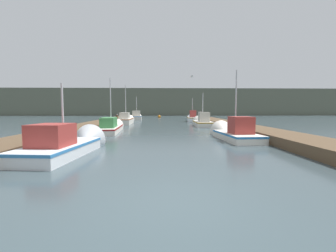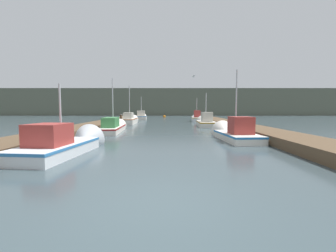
% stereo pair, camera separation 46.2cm
% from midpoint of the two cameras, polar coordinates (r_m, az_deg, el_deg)
% --- Properties ---
extents(ground_plane, '(200.00, 200.00, 0.00)m').
position_cam_midpoint_polar(ground_plane, '(4.67, 0.12, -19.43)').
color(ground_plane, '#38474C').
extents(dock_left, '(2.42, 40.00, 0.50)m').
position_cam_midpoint_polar(dock_left, '(21.38, -18.01, -0.09)').
color(dock_left, brown).
rests_on(dock_left, ground_plane).
extents(dock_right, '(2.42, 40.00, 0.50)m').
position_cam_midpoint_polar(dock_right, '(21.38, 17.95, -0.08)').
color(dock_right, brown).
rests_on(dock_right, ground_plane).
extents(distant_shore_ridge, '(120.00, 16.00, 6.97)m').
position_cam_midpoint_polar(distant_shore_ridge, '(65.34, -0.05, 5.95)').
color(distant_shore_ridge, '#565B4C').
rests_on(distant_shore_ridge, ground_plane).
extents(fishing_boat_0, '(2.17, 5.13, 3.47)m').
position_cam_midpoint_polar(fishing_boat_0, '(10.47, -23.41, -4.12)').
color(fishing_boat_0, silver).
rests_on(fishing_boat_0, ground_plane).
extents(fishing_boat_1, '(1.97, 5.01, 4.72)m').
position_cam_midpoint_polar(fishing_boat_1, '(14.44, 17.03, -1.71)').
color(fishing_boat_1, silver).
rests_on(fishing_boat_1, ground_plane).
extents(fishing_boat_2, '(1.75, 6.30, 4.71)m').
position_cam_midpoint_polar(fishing_boat_2, '(18.93, -12.98, -0.17)').
color(fishing_boat_2, silver).
rests_on(fishing_boat_2, ground_plane).
extents(fishing_boat_3, '(1.82, 4.96, 3.99)m').
position_cam_midpoint_polar(fishing_boat_3, '(24.36, 9.94, 0.99)').
color(fishing_boat_3, silver).
rests_on(fishing_boat_3, ground_plane).
extents(fishing_boat_4, '(1.50, 5.60, 5.00)m').
position_cam_midpoint_polar(fishing_boat_4, '(28.09, -9.20, 1.57)').
color(fishing_boat_4, silver).
rests_on(fishing_boat_4, ground_plane).
extents(fishing_boat_5, '(1.82, 5.86, 3.67)m').
position_cam_midpoint_polar(fishing_boat_5, '(33.12, 7.61, 2.05)').
color(fishing_boat_5, silver).
rests_on(fishing_boat_5, ground_plane).
extents(fishing_boat_6, '(1.98, 5.14, 4.29)m').
position_cam_midpoint_polar(fishing_boat_6, '(38.64, -6.49, 2.40)').
color(fishing_boat_6, silver).
rests_on(fishing_boat_6, ground_plane).
extents(mooring_piling_0, '(0.26, 0.26, 1.14)m').
position_cam_midpoint_polar(mooring_piling_0, '(28.03, -11.47, 1.77)').
color(mooring_piling_0, '#473523').
rests_on(mooring_piling_0, ground_plane).
extents(mooring_piling_1, '(0.25, 0.25, 1.44)m').
position_cam_midpoint_polar(mooring_piling_1, '(31.56, 9.87, 2.36)').
color(mooring_piling_1, '#473523').
rests_on(mooring_piling_1, ground_plane).
extents(mooring_piling_2, '(0.35, 0.35, 1.23)m').
position_cam_midpoint_polar(mooring_piling_2, '(34.43, -9.45, 2.37)').
color(mooring_piling_2, '#473523').
rests_on(mooring_piling_2, ground_plane).
extents(mooring_piling_3, '(0.24, 0.24, 1.36)m').
position_cam_midpoint_polar(mooring_piling_3, '(15.52, 20.22, -0.21)').
color(mooring_piling_3, '#473523').
rests_on(mooring_piling_3, ground_plane).
extents(channel_buoy, '(0.60, 0.60, 1.10)m').
position_cam_midpoint_polar(channel_buoy, '(46.18, -0.70, 2.41)').
color(channel_buoy, '#BF6513').
rests_on(channel_buoy, ground_plane).
extents(seagull_lead, '(0.30, 0.56, 0.12)m').
position_cam_midpoint_polar(seagull_lead, '(18.55, 7.12, 12.40)').
color(seagull_lead, white).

